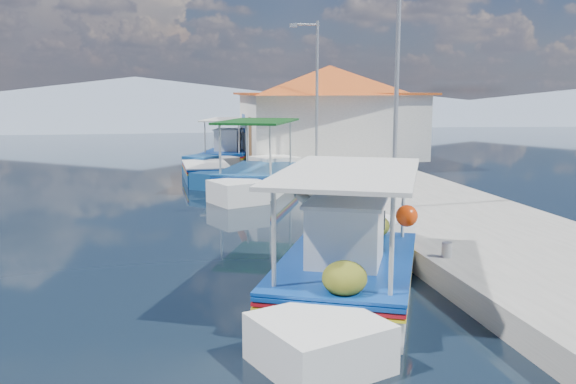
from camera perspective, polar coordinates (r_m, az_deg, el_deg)
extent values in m
plane|color=black|center=(14.16, -4.93, -5.67)|extent=(160.00, 160.00, 0.00)
cube|color=#A29F97|center=(21.20, 9.31, 0.04)|extent=(5.00, 44.00, 0.50)
cylinder|color=#A5A8AD|center=(12.20, 14.75, -5.30)|extent=(0.20, 0.20, 0.30)
cylinder|color=#A5A8AD|center=(16.73, 7.34, -1.06)|extent=(0.20, 0.20, 0.30)
cylinder|color=#A5A8AD|center=(22.43, 2.52, 1.71)|extent=(0.20, 0.20, 0.30)
cylinder|color=#A5A8AD|center=(28.25, -0.34, 3.35)|extent=(0.20, 0.20, 0.30)
cube|color=white|center=(11.07, 5.57, -8.88)|extent=(3.79, 4.86, 0.95)
cube|color=white|center=(13.24, -2.62, -5.20)|extent=(2.04, 2.04, 1.05)
cube|color=white|center=(9.28, 17.20, -12.99)|extent=(1.99, 1.99, 0.90)
cube|color=navy|center=(10.94, 5.61, -6.69)|extent=(3.91, 5.01, 0.06)
cube|color=#A40E17|center=(10.96, 5.60, -7.09)|extent=(3.91, 5.01, 0.05)
cube|color=yellow|center=(10.98, 5.60, -7.44)|extent=(3.91, 5.01, 0.04)
cube|color=navy|center=(10.92, 5.61, -6.34)|extent=(3.91, 4.98, 0.05)
cube|color=brown|center=(10.92, 5.61, -6.49)|extent=(3.60, 4.71, 0.05)
cube|color=white|center=(10.57, 6.73, -3.98)|extent=(1.64, 1.68, 1.10)
cube|color=silver|center=(10.45, 6.79, -0.93)|extent=(1.78, 1.82, 0.06)
cylinder|color=beige|center=(11.66, -3.50, -1.39)|extent=(0.07, 0.07, 1.60)
cylinder|color=beige|center=(12.66, 3.28, -0.51)|extent=(0.07, 0.07, 1.60)
cylinder|color=beige|center=(8.85, 9.14, -5.04)|extent=(0.07, 0.07, 1.60)
cylinder|color=beige|center=(10.13, 16.29, -3.44)|extent=(0.07, 0.07, 1.60)
cube|color=silver|center=(10.59, 5.75, 1.86)|extent=(3.89, 4.91, 0.07)
ellipsoid|color=#484E15|center=(11.68, -0.37, -3.94)|extent=(0.76, 0.84, 0.57)
ellipsoid|color=#484E15|center=(12.48, 0.95, -3.27)|extent=(0.64, 0.70, 0.48)
ellipsoid|color=#484E15|center=(9.77, 13.52, -7.10)|extent=(0.68, 0.75, 0.51)
sphere|color=red|center=(11.84, 7.43, -1.53)|extent=(0.40, 0.40, 0.40)
cube|color=white|center=(22.74, -2.85, 0.79)|extent=(3.68, 4.71, 1.07)
cube|color=white|center=(25.14, -6.14, 1.90)|extent=(2.11, 2.11, 1.18)
cube|color=white|center=(20.48, 1.05, -0.17)|extent=(2.05, 2.05, 1.01)
cube|color=navy|center=(22.67, -2.86, 2.02)|extent=(3.79, 4.86, 0.07)
cube|color=#A40E17|center=(22.68, -2.86, 1.80)|extent=(3.79, 4.86, 0.06)
cube|color=yellow|center=(22.69, -2.86, 1.60)|extent=(3.79, 4.86, 0.04)
cube|color=navy|center=(22.66, -2.86, 2.22)|extent=(3.79, 4.83, 0.06)
cube|color=brown|center=(22.66, -2.86, 2.14)|extent=(3.48, 4.57, 0.06)
cylinder|color=beige|center=(23.66, -6.94, 4.58)|extent=(0.08, 0.08, 1.79)
cylinder|color=beige|center=(24.52, -3.19, 4.81)|extent=(0.08, 0.08, 1.79)
cylinder|color=beige|center=(20.61, -2.52, 3.91)|extent=(0.08, 0.08, 1.79)
cylinder|color=beige|center=(21.59, 1.56, 4.17)|extent=(0.08, 0.08, 1.79)
cube|color=#0C3E13|center=(22.50, -2.90, 6.67)|extent=(3.78, 4.76, 0.08)
cube|color=navy|center=(25.30, -7.74, 1.52)|extent=(1.82, 3.30, 0.91)
cube|color=navy|center=(27.44, -7.86, 2.39)|extent=(1.75, 1.75, 1.00)
cube|color=navy|center=(23.22, -7.60, 0.81)|extent=(1.70, 1.70, 0.86)
cube|color=navy|center=(25.24, -7.76, 2.47)|extent=(1.88, 3.40, 0.06)
cube|color=#A40E17|center=(25.25, -7.76, 2.30)|extent=(1.88, 3.40, 0.05)
cube|color=yellow|center=(25.26, -7.75, 2.15)|extent=(1.88, 3.40, 0.04)
cube|color=white|center=(25.23, -7.76, 2.62)|extent=(1.89, 3.37, 0.05)
cube|color=brown|center=(25.24, -7.76, 2.55)|extent=(1.68, 3.23, 0.05)
cube|color=white|center=(30.82, -5.55, 3.01)|extent=(3.15, 4.40, 0.94)
cube|color=white|center=(33.25, -7.33, 3.66)|extent=(2.01, 2.01, 1.03)
cube|color=white|center=(28.49, -3.54, 2.51)|extent=(1.95, 1.95, 0.89)
cube|color=navy|center=(30.77, -5.56, 3.82)|extent=(3.25, 4.53, 0.06)
cube|color=#A40E17|center=(30.78, -5.56, 3.67)|extent=(3.25, 4.53, 0.05)
cube|color=yellow|center=(30.79, -5.56, 3.54)|extent=(3.25, 4.53, 0.04)
cube|color=navy|center=(30.76, -5.56, 3.94)|extent=(3.25, 4.50, 0.05)
cube|color=brown|center=(30.77, -5.56, 3.89)|extent=(2.97, 4.28, 0.05)
cube|color=white|center=(30.45, -5.36, 4.86)|extent=(1.47, 1.56, 1.08)
cube|color=silver|center=(30.41, -5.38, 5.91)|extent=(1.59, 1.68, 0.06)
cylinder|color=beige|center=(31.94, -8.12, 5.46)|extent=(0.07, 0.07, 1.58)
cylinder|color=beige|center=(32.55, -5.38, 5.59)|extent=(0.07, 0.07, 1.58)
cylinder|color=beige|center=(28.85, -5.82, 5.08)|extent=(0.07, 0.07, 1.58)
cylinder|color=beige|center=(29.52, -2.84, 5.22)|extent=(0.07, 0.07, 1.58)
cube|color=silver|center=(30.65, -5.61, 6.82)|extent=(3.25, 4.43, 0.07)
cube|color=white|center=(29.64, 3.89, 6.24)|extent=(8.00, 6.00, 3.00)
cube|color=#BD4F1A|center=(29.59, 3.92, 9.24)|extent=(8.64, 6.48, 0.10)
pyramid|color=#BD4F1A|center=(29.60, 3.94, 10.49)|extent=(10.49, 10.49, 1.40)
cube|color=brown|center=(27.92, -3.54, 5.01)|extent=(0.06, 1.00, 2.00)
cube|color=navy|center=(30.36, -4.17, 6.50)|extent=(0.06, 1.20, 0.90)
cylinder|color=#A5A8AD|center=(16.72, 10.18, 8.69)|extent=(0.12, 0.12, 6.00)
cylinder|color=#A5A8AD|center=(25.32, 2.74, 9.08)|extent=(0.12, 0.12, 6.00)
cylinder|color=#A5A8AD|center=(25.34, 1.65, 15.54)|extent=(1.00, 0.08, 0.08)
cube|color=#A5A8AD|center=(25.23, 0.50, 15.46)|extent=(0.30, 0.14, 0.14)
cone|color=slate|center=(69.70, -14.14, 8.25)|extent=(96.00, 96.00, 5.50)
cone|color=slate|center=(74.47, 9.82, 7.81)|extent=(76.80, 76.80, 3.80)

